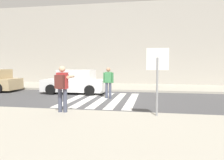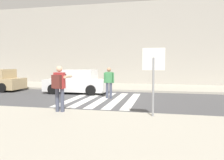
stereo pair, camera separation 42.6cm
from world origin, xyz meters
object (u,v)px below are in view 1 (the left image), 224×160
at_px(stop_sign, 157,67).
at_px(pedestrian_crossing, 108,81).
at_px(parked_car_white, 75,82).
at_px(photographer_with_backpack, 62,85).

xyz_separation_m(stop_sign, pedestrian_crossing, (-2.57, 4.27, -0.87)).
bearing_deg(stop_sign, pedestrian_crossing, 121.07).
relative_size(pedestrian_crossing, parked_car_white, 0.42).
relative_size(stop_sign, photographer_with_backpack, 1.36).
bearing_deg(parked_car_white, stop_sign, -49.18).
xyz_separation_m(photographer_with_backpack, parked_car_white, (-1.69, 6.04, -0.44)).
distance_m(stop_sign, photographer_with_backpack, 3.52).
distance_m(pedestrian_crossing, parked_car_white, 3.08).
bearing_deg(photographer_with_backpack, pedestrian_crossing, 78.61).
distance_m(stop_sign, parked_car_white, 7.94).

